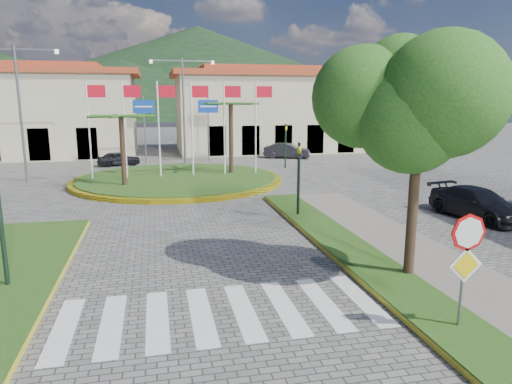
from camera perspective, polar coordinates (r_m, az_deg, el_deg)
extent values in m
cube|color=gray|center=(11.75, 28.36, -14.30)|extent=(4.00, 28.00, 0.15)
cube|color=#264C15|center=(11.04, 23.46, -15.44)|extent=(1.60, 28.00, 0.18)
cube|color=silver|center=(11.08, -4.72, -14.86)|extent=(8.00, 3.00, 0.01)
cylinder|color=yellow|center=(28.29, -9.76, 1.53)|extent=(12.70, 12.70, 0.24)
cylinder|color=#264C15|center=(28.29, -9.76, 1.59)|extent=(12.00, 12.00, 0.30)
cylinder|color=black|center=(26.07, -16.28, 4.63)|extent=(0.28, 0.28, 4.05)
cylinder|color=black|center=(29.36, -3.13, 6.41)|extent=(0.28, 0.28, 4.68)
cylinder|color=silver|center=(28.66, -20.11, 6.93)|extent=(0.10, 0.10, 6.00)
cube|color=red|center=(28.53, -19.33, 11.80)|extent=(1.00, 0.03, 0.70)
cylinder|color=silver|center=(28.47, -16.09, 7.16)|extent=(0.10, 0.10, 6.00)
cube|color=red|center=(28.38, -15.23, 12.04)|extent=(1.00, 0.03, 0.70)
cylinder|color=silver|center=(28.42, -12.03, 7.34)|extent=(0.10, 0.10, 6.00)
cube|color=red|center=(28.37, -11.10, 12.23)|extent=(1.00, 0.03, 0.70)
cylinder|color=silver|center=(28.51, -7.98, 7.49)|extent=(0.10, 0.10, 6.00)
cube|color=red|center=(28.50, -6.99, 12.35)|extent=(1.00, 0.03, 0.70)
cylinder|color=silver|center=(28.74, -3.97, 7.61)|extent=(0.10, 0.10, 6.00)
cube|color=red|center=(28.77, -2.93, 12.41)|extent=(1.00, 0.03, 0.70)
cylinder|color=silver|center=(29.10, -0.04, 7.68)|extent=(0.10, 0.10, 6.00)
cube|color=red|center=(29.17, 1.04, 12.41)|extent=(1.00, 0.03, 0.70)
cylinder|color=slate|center=(10.65, 24.41, -9.73)|extent=(0.07, 0.07, 2.50)
cylinder|color=red|center=(10.31, 25.03, -4.61)|extent=(0.80, 0.03, 0.80)
cube|color=yellow|center=(10.50, 24.74, -8.30)|extent=(0.78, 0.03, 0.78)
cylinder|color=black|center=(13.08, 19.05, -1.14)|extent=(0.28, 0.28, 4.40)
ellipsoid|color=#1A5015|center=(12.80, 19.94, 12.08)|extent=(3.60, 3.60, 3.20)
cylinder|color=black|center=(13.37, -29.18, -4.37)|extent=(0.12, 0.12, 3.20)
cylinder|color=black|center=(19.06, 5.34, 1.39)|extent=(0.12, 0.12, 3.20)
imported|color=yellow|center=(18.91, 5.40, 4.38)|extent=(0.15, 0.18, 0.90)
cylinder|color=black|center=(33.34, 3.71, 5.72)|extent=(0.12, 0.12, 3.20)
imported|color=yellow|center=(33.26, 3.73, 7.44)|extent=(0.18, 0.15, 0.90)
cylinder|color=slate|center=(36.93, -13.75, 7.54)|extent=(0.12, 0.12, 5.20)
cube|color=#0F3DAD|center=(36.80, -13.88, 10.32)|extent=(1.60, 0.05, 1.00)
cylinder|color=slate|center=(37.17, -5.95, 7.82)|extent=(0.12, 0.12, 5.20)
cube|color=#0F3DAD|center=(37.05, -6.00, 10.60)|extent=(1.60, 0.05, 1.00)
cylinder|color=slate|center=(35.94, -9.02, 9.86)|extent=(0.16, 0.16, 8.00)
cube|color=slate|center=(35.99, -11.20, 15.84)|extent=(2.40, 0.08, 0.08)
cube|color=slate|center=(36.14, -7.25, 15.94)|extent=(2.40, 0.08, 0.08)
cylinder|color=slate|center=(30.85, -27.34, 8.50)|extent=(0.16, 0.16, 8.00)
cube|color=slate|center=(30.69, -25.77, 15.76)|extent=(2.40, 0.08, 0.08)
cube|color=#BCB38E|center=(45.68, -29.03, 8.26)|extent=(22.00, 9.00, 7.00)
cube|color=#BCB38E|center=(45.30, 1.92, 9.66)|extent=(18.00, 9.00, 7.00)
cube|color=#A84120|center=(45.34, 1.95, 14.40)|extent=(19.08, 9.54, 0.50)
cube|color=#A84120|center=(45.37, 1.95, 15.03)|extent=(13.50, 4.95, 0.60)
cone|color=black|center=(166.96, -7.16, 14.82)|extent=(180.00, 180.00, 30.00)
cone|color=black|center=(157.92, 14.65, 12.57)|extent=(120.00, 120.00, 18.00)
cone|color=black|center=(136.17, -16.60, 12.28)|extent=(110.00, 110.00, 16.00)
imported|color=black|center=(36.22, -16.79, 4.02)|extent=(3.35, 1.91, 1.07)
imported|color=black|center=(39.28, 3.90, 5.19)|extent=(4.17, 2.72, 1.30)
imported|color=black|center=(21.27, 25.98, -1.30)|extent=(2.53, 4.67, 1.29)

